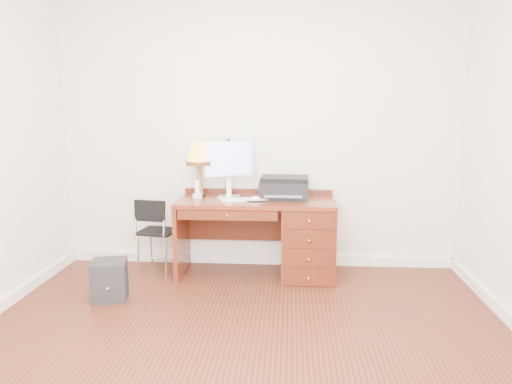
# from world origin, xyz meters

# --- Properties ---
(ground) EXTENTS (4.00, 4.00, 0.00)m
(ground) POSITION_xyz_m (0.00, 0.00, 0.00)
(ground) COLOR #3E190E
(ground) RESTS_ON ground
(room_shell) EXTENTS (4.00, 4.00, 4.00)m
(room_shell) POSITION_xyz_m (0.00, 0.63, 0.05)
(room_shell) COLOR white
(room_shell) RESTS_ON ground
(desk) EXTENTS (1.50, 0.67, 0.75)m
(desk) POSITION_xyz_m (0.32, 1.40, 0.41)
(desk) COLOR maroon
(desk) RESTS_ON ground
(monitor) EXTENTS (0.47, 0.20, 0.55)m
(monitor) POSITION_xyz_m (-0.27, 1.53, 1.09)
(monitor) COLOR silver
(monitor) RESTS_ON desk
(keyboard) EXTENTS (0.44, 0.20, 0.02)m
(keyboard) POSITION_xyz_m (-0.11, 1.35, 0.76)
(keyboard) COLOR white
(keyboard) RESTS_ON desk
(mouse_pad) EXTENTS (0.21, 0.21, 0.04)m
(mouse_pad) POSITION_xyz_m (0.00, 1.35, 0.76)
(mouse_pad) COLOR black
(mouse_pad) RESTS_ON desk
(printer) EXTENTS (0.48, 0.38, 0.21)m
(printer) POSITION_xyz_m (0.27, 1.51, 0.85)
(printer) COLOR black
(printer) RESTS_ON desk
(leg_lamp) EXTENTS (0.26, 0.26, 0.53)m
(leg_lamp) POSITION_xyz_m (-0.56, 1.52, 1.14)
(leg_lamp) COLOR black
(leg_lamp) RESTS_ON desk
(phone) EXTENTS (0.10, 0.10, 0.17)m
(phone) POSITION_xyz_m (-0.58, 1.46, 0.80)
(phone) COLOR white
(phone) RESTS_ON desk
(pen_cup) EXTENTS (0.09, 0.09, 0.11)m
(pen_cup) POSITION_xyz_m (0.12, 1.57, 0.80)
(pen_cup) COLOR black
(pen_cup) RESTS_ON desk
(chair) EXTENTS (0.40, 0.40, 0.74)m
(chair) POSITION_xyz_m (-1.00, 1.44, 0.45)
(chair) COLOR black
(chair) RESTS_ON ground
(equipment_box) EXTENTS (0.34, 0.34, 0.33)m
(equipment_box) POSITION_xyz_m (-1.21, 0.69, 0.17)
(equipment_box) COLOR black
(equipment_box) RESTS_ON ground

